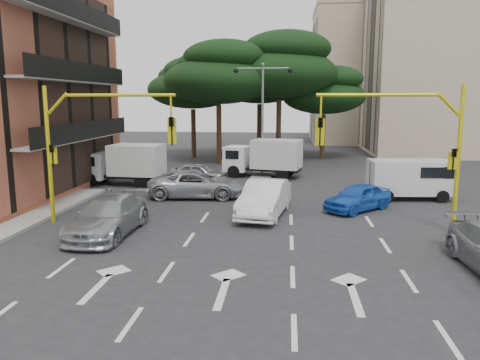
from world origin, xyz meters
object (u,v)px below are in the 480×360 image
object	(u,v)px
signal_mast_left	(87,136)
van_white	(410,179)
signal_mast_right	(413,138)
car_silver_wagon	(108,216)
box_truck_a	(123,165)
street_lamp_center	(263,99)
car_blue_compact	(358,197)
car_silver_cross_a	(197,184)
box_truck_b	(263,158)
car_silver_cross_b	(198,173)
car_white_hatch	(265,198)

from	to	relation	value
signal_mast_left	van_white	world-z (taller)	signal_mast_left
signal_mast_right	car_silver_wagon	bearing A→B (deg)	-172.53
box_truck_a	signal_mast_left	bearing A→B (deg)	-164.81
street_lamp_center	car_blue_compact	xyz separation A→B (m)	(5.28, -10.36, -4.76)
car_silver_cross_a	box_truck_b	xyz separation A→B (m)	(3.34, 7.30, 0.60)
street_lamp_center	van_white	xyz separation A→B (m)	(8.50, -7.32, -4.33)
car_silver_cross_b	box_truck_a	world-z (taller)	box_truck_a
signal_mast_right	box_truck_b	size ratio (longest dim) A/B	1.11
signal_mast_left	car_white_hatch	xyz separation A→B (m)	(7.55, 2.17, -3.06)
car_silver_wagon	van_white	xyz separation A→B (m)	(13.90, 8.29, 0.34)
car_silver_cross_a	van_white	xyz separation A→B (m)	(11.73, 0.76, 0.36)
street_lamp_center	box_truck_b	xyz separation A→B (m)	(0.11, -0.79, -4.10)
signal_mast_left	car_white_hatch	size ratio (longest dim) A/B	1.20
car_silver_cross_a	box_truck_a	xyz separation A→B (m)	(-5.43, 3.42, 0.57)
street_lamp_center	car_silver_cross_b	size ratio (longest dim) A/B	2.10
car_blue_compact	signal_mast_left	bearing A→B (deg)	-117.85
box_truck_a	car_white_hatch	bearing A→B (deg)	-123.37
car_white_hatch	car_blue_compact	world-z (taller)	car_white_hatch
car_white_hatch	car_blue_compact	size ratio (longest dim) A/B	1.29
car_silver_cross_b	car_silver_cross_a	bearing A→B (deg)	-166.61
car_white_hatch	box_truck_b	bearing A→B (deg)	102.36
car_white_hatch	van_white	world-z (taller)	van_white
car_white_hatch	car_silver_wagon	bearing A→B (deg)	-139.45
car_white_hatch	box_truck_b	xyz separation A→B (m)	(-0.64, 11.06, 0.51)
street_lamp_center	van_white	size ratio (longest dim) A/B	1.78
car_white_hatch	car_silver_cross_b	distance (m)	9.76
van_white	box_truck_b	xyz separation A→B (m)	(-8.39, 6.54, 0.24)
signal_mast_left	car_silver_wagon	size ratio (longest dim) A/B	1.16
van_white	box_truck_a	distance (m)	17.37
car_blue_compact	box_truck_a	size ratio (longest dim) A/B	0.74
signal_mast_right	car_silver_cross_b	world-z (taller)	signal_mast_right
signal_mast_right	car_white_hatch	size ratio (longest dim) A/B	1.20
box_truck_a	box_truck_b	distance (m)	9.59
car_silver_wagon	box_truck_a	world-z (taller)	box_truck_a
street_lamp_center	car_white_hatch	bearing A→B (deg)	-86.38
street_lamp_center	box_truck_a	size ratio (longest dim) A/B	1.47
signal_mast_left	street_lamp_center	size ratio (longest dim) A/B	0.77
car_silver_cross_b	van_white	distance (m)	13.16
car_silver_cross_a	signal_mast_right	bearing A→B (deg)	-125.49
car_silver_cross_b	car_white_hatch	bearing A→B (deg)	-146.87
car_blue_compact	box_truck_b	world-z (taller)	box_truck_b
signal_mast_left	car_blue_compact	bearing A→B (deg)	16.80
signal_mast_left	box_truck_a	world-z (taller)	signal_mast_left
box_truck_b	street_lamp_center	bearing A→B (deg)	20.51
signal_mast_left	box_truck_a	distance (m)	9.87
signal_mast_left	car_white_hatch	bearing A→B (deg)	16.02
van_white	box_truck_b	world-z (taller)	box_truck_b
signal_mast_right	car_silver_cross_a	distance (m)	12.07
signal_mast_left	car_silver_cross_b	xyz separation A→B (m)	(2.77, 10.68, -3.25)
car_silver_wagon	car_silver_cross_a	bearing A→B (deg)	75.65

